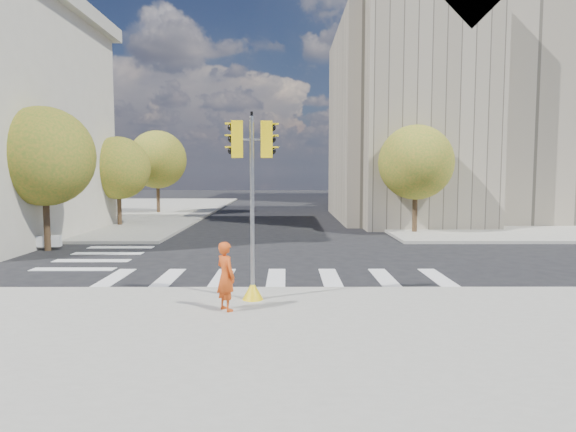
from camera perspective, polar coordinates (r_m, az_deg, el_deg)
The scene contains 16 objects.
ground at distance 19.19m, azimuth -0.89°, elevation -5.67°, with size 160.00×160.00×0.00m, color black.
sidewalk_near at distance 8.59m, azimuth -1.87°, elevation -18.80°, with size 30.00×14.00×0.15m, color gray.
sidewalk_far_right at distance 49.14m, azimuth 23.55°, elevation 0.49°, with size 28.00×40.00×0.15m, color gray.
sidewalk_far_left at distance 49.34m, azimuth -24.38°, elevation 0.48°, with size 28.00×40.00×0.15m, color gray.
civic_building at distance 41.14m, azimuth 22.09°, elevation 9.79°, with size 26.00×16.00×19.39m.
office_tower at distance 65.64m, azimuth 19.88°, elevation 14.71°, with size 20.00×18.00×30.00m, color #9EA0A3.
tree_lw_near at distance 25.27m, azimuth -25.47°, elevation 5.98°, with size 4.40×4.40×6.41m.
tree_lw_mid at distance 34.57m, azimuth -18.34°, elevation 5.07°, with size 4.00×4.00×5.77m.
tree_lw_far at distance 44.20m, azimuth -14.31°, elevation 6.09°, with size 4.80×4.80×6.95m.
tree_re_near at distance 29.76m, azimuth 14.02°, elevation 5.79°, with size 4.20×4.20×6.16m.
tree_re_mid at distance 41.51m, azimuth 9.96°, elevation 6.00°, with size 4.60×4.60×6.66m.
tree_re_far at distance 53.36m, azimuth 7.69°, elevation 5.26°, with size 4.00×4.00×5.88m.
lamp_near at distance 33.78m, azimuth 13.20°, elevation 6.59°, with size 0.35×0.18×8.11m.
lamp_far at distance 47.51m, azimuth 9.29°, elevation 6.14°, with size 0.35×0.18×8.11m.
traffic_signal at distance 13.47m, azimuth -3.99°, elevation -0.52°, with size 1.07×0.56×4.93m.
photographer at distance 12.65m, azimuth -6.93°, elevation -6.65°, with size 0.62×0.41×1.70m, color #C94513.
Camera 1 is at (0.24, -18.86, 3.53)m, focal length 32.00 mm.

